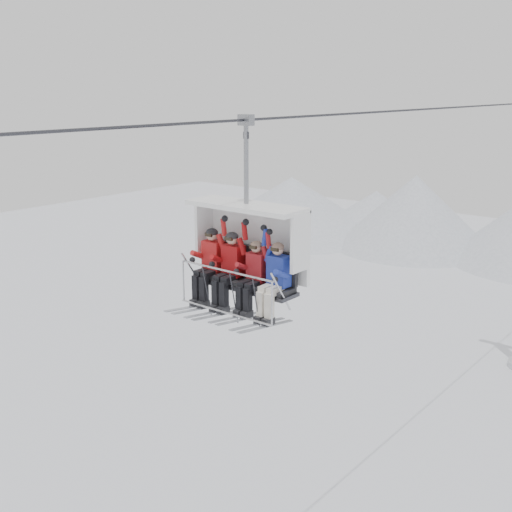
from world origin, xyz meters
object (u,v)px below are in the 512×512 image
Objects in this scene: skier_far_left at (210,262)px; skier_center_right at (254,274)px; chairlift_carrier at (251,244)px; skier_center_left at (230,266)px; skier_far_right at (275,278)px.

skier_far_left reaches higher than skier_center_right.
chairlift_carrier is 2.36× the size of skier_center_right.
skier_far_left is 1.05× the size of skier_center_right.
skier_center_left is 0.66m from skier_center_right.
chairlift_carrier is 1.05m from skier_far_left.
skier_far_left is at bearing -161.14° from chairlift_carrier.
chairlift_carrier reaches higher than skier_center_right.
skier_far_left is at bearing -180.00° from skier_center_left.
skier_center_left is at bearing 179.09° from skier_center_right.
skier_far_right is at bearing -0.23° from skier_center_left.
chairlift_carrier reaches higher than skier_far_left.
skier_far_left is (-0.89, -0.30, -0.48)m from chairlift_carrier.
chairlift_carrier reaches higher than skier_far_right.
skier_far_left reaches higher than skier_far_right.
skier_center_left reaches higher than skier_center_right.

